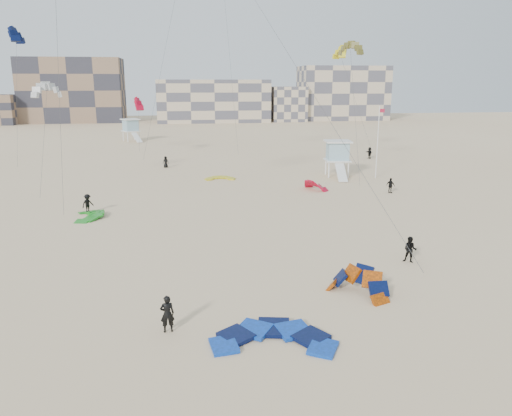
{
  "coord_description": "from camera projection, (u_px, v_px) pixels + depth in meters",
  "views": [
    {
      "loc": [
        0.84,
        -19.9,
        11.4
      ],
      "look_at": [
        4.63,
        6.0,
        4.76
      ],
      "focal_mm": 35.0,
      "sensor_mm": 36.0,
      "label": 1
    }
  ],
  "objects": [
    {
      "name": "ground",
      "position": [
        171.0,
        351.0,
        21.77
      ],
      "size": [
        320.0,
        320.0,
        0.0
      ],
      "primitive_type": "plane",
      "color": "beige",
      "rests_on": "ground"
    },
    {
      "name": "kite_ground_blue",
      "position": [
        273.0,
        342.0,
        22.49
      ],
      "size": [
        5.97,
        6.16,
        0.89
      ],
      "primitive_type": null,
      "rotation": [
        0.06,
        0.0,
        -0.19
      ],
      "color": "blue",
      "rests_on": "ground"
    },
    {
      "name": "kite_ground_orange",
      "position": [
        357.0,
        294.0,
        27.59
      ],
      "size": [
        5.0,
        5.0,
        3.59
      ],
      "primitive_type": null,
      "rotation": [
        0.9,
        0.0,
        -0.87
      ],
      "color": "#EA5504",
      "rests_on": "ground"
    },
    {
      "name": "kite_ground_green",
      "position": [
        88.0,
        217.0,
        43.28
      ],
      "size": [
        4.3,
        4.07,
        1.4
      ],
      "primitive_type": null,
      "rotation": [
        0.17,
        0.0,
        -1.47
      ],
      "color": "green",
      "rests_on": "ground"
    },
    {
      "name": "kite_ground_red_far",
      "position": [
        315.0,
        190.0,
        54.3
      ],
      "size": [
        4.07,
        4.02,
        3.01
      ],
      "primitive_type": null,
      "rotation": [
        0.73,
        0.0,
        2.04
      ],
      "color": "red",
      "rests_on": "ground"
    },
    {
      "name": "kite_ground_yellow",
      "position": [
        220.0,
        179.0,
        60.06
      ],
      "size": [
        3.38,
        3.55,
        0.64
      ],
      "primitive_type": null,
      "rotation": [
        0.06,
        0.0,
        -0.05
      ],
      "color": "#DCEE1A",
      "rests_on": "ground"
    },
    {
      "name": "kitesurfer_main",
      "position": [
        167.0,
        314.0,
        23.21
      ],
      "size": [
        0.71,
        0.52,
        1.82
      ],
      "primitive_type": "imported",
      "rotation": [
        0.0,
        0.0,
        3.27
      ],
      "color": "black",
      "rests_on": "ground"
    },
    {
      "name": "kitesurfer_b",
      "position": [
        410.0,
        250.0,
        32.21
      ],
      "size": [
        1.06,
        1.01,
        1.73
      ],
      "primitive_type": "imported",
      "rotation": [
        0.0,
        0.0,
        -0.58
      ],
      "color": "black",
      "rests_on": "ground"
    },
    {
      "name": "kitesurfer_c",
      "position": [
        88.0,
        204.0,
        44.39
      ],
      "size": [
        1.25,
        1.23,
        1.72
      ],
      "primitive_type": "imported",
      "rotation": [
        0.0,
        0.0,
        0.76
      ],
      "color": "black",
      "rests_on": "ground"
    },
    {
      "name": "kitesurfer_d",
      "position": [
        391.0,
        186.0,
        52.42
      ],
      "size": [
        0.89,
        0.98,
        1.6
      ],
      "primitive_type": "imported",
      "rotation": [
        0.0,
        0.0,
        2.25
      ],
      "color": "black",
      "rests_on": "ground"
    },
    {
      "name": "kitesurfer_e",
      "position": [
        166.0,
        162.0,
        67.93
      ],
      "size": [
        0.77,
        0.51,
        1.57
      ],
      "primitive_type": "imported",
      "rotation": [
        0.0,
        0.0,
        -0.02
      ],
      "color": "black",
      "rests_on": "ground"
    },
    {
      "name": "kitesurfer_f",
      "position": [
        369.0,
        153.0,
        76.08
      ],
      "size": [
        0.75,
        1.66,
        1.73
      ],
      "primitive_type": "imported",
      "rotation": [
        0.0,
        0.0,
        -1.42
      ],
      "color": "black",
      "rests_on": "ground"
    },
    {
      "name": "kite_fly_grey",
      "position": [
        47.0,
        92.0,
        52.85
      ],
      "size": [
        4.24,
        11.78,
        10.5
      ],
      "rotation": [
        0.0,
        0.0,
        0.64
      ],
      "color": "white",
      "rests_on": "ground"
    },
    {
      "name": "kite_fly_olive",
      "position": [
        350.0,
        50.0,
        58.22
      ],
      "size": [
        4.17,
        13.15,
        15.12
      ],
      "rotation": [
        0.0,
        0.0,
        -0.79
      ],
      "color": "brown",
      "rests_on": "ground"
    },
    {
      "name": "kite_fly_yellow",
      "position": [
        340.0,
        53.0,
        71.16
      ],
      "size": [
        7.31,
        3.38,
        15.64
      ],
      "rotation": [
        0.0,
        0.0,
        -1.57
      ],
      "color": "#DCEE1A",
      "rests_on": "ground"
    },
    {
      "name": "kite_fly_navy",
      "position": [
        16.0,
        36.0,
        62.41
      ],
      "size": [
        4.28,
        5.5,
        17.44
      ],
      "rotation": [
        0.0,
        0.0,
        1.69
      ],
      "color": "#070F3F",
      "rests_on": "ground"
    },
    {
      "name": "kite_fly_red",
      "position": [
        139.0,
        105.0,
        75.21
      ],
      "size": [
        4.06,
        3.97,
        8.42
      ],
      "rotation": [
        0.0,
        0.0,
        1.67
      ],
      "color": "red",
      "rests_on": "ground"
    },
    {
      "name": "lifeguard_tower_near",
      "position": [
        337.0,
        159.0,
        61.45
      ],
      "size": [
        3.48,
        6.23,
        4.42
      ],
      "rotation": [
        0.0,
        0.0,
        -0.12
      ],
      "color": "white",
      "rests_on": "ground"
    },
    {
      "name": "lifeguard_tower_far",
      "position": [
        131.0,
        130.0,
        98.13
      ],
      "size": [
        4.14,
        6.51,
        4.35
      ],
      "rotation": [
        0.0,
        0.0,
        0.48
      ],
      "color": "white",
      "rests_on": "ground"
    },
    {
      "name": "flagpole",
      "position": [
        378.0,
        141.0,
        59.75
      ],
      "size": [
        0.7,
        0.11,
        8.63
      ],
      "color": "white",
      "rests_on": "ground"
    },
    {
      "name": "condo_west_b",
      "position": [
        73.0,
        90.0,
        143.85
      ],
      "size": [
        28.0,
        14.0,
        18.0
      ],
      "primitive_type": "cube",
      "color": "#866951",
      "rests_on": "ground"
    },
    {
      "name": "condo_mid",
      "position": [
        213.0,
        101.0,
        146.38
      ],
      "size": [
        32.0,
        16.0,
        12.0
      ],
      "primitive_type": "cube",
      "color": "beige",
      "rests_on": "ground"
    },
    {
      "name": "condo_east",
      "position": [
        342.0,
        93.0,
        153.43
      ],
      "size": [
        26.0,
        14.0,
        16.0
      ],
      "primitive_type": "cube",
      "color": "beige",
      "rests_on": "ground"
    },
    {
      "name": "condo_fill_right",
      "position": [
        288.0,
        104.0,
        147.8
      ],
      "size": [
        10.0,
        10.0,
        10.0
      ],
      "primitive_type": "cube",
      "color": "beige",
      "rests_on": "ground"
    }
  ]
}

